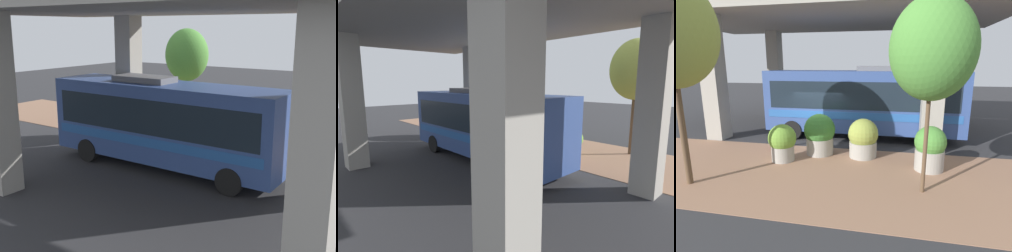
% 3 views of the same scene
% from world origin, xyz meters
% --- Properties ---
extents(ground_plane, '(80.00, 80.00, 0.00)m').
position_xyz_m(ground_plane, '(0.00, 0.00, 0.00)').
color(ground_plane, '#2D2D30').
rests_on(ground_plane, ground).
extents(sidewalk_strip, '(6.00, 40.00, 0.02)m').
position_xyz_m(sidewalk_strip, '(-3.00, 0.00, 0.01)').
color(sidewalk_strip, '#936B51').
rests_on(sidewalk_strip, ground).
extents(overpass, '(9.40, 18.71, 6.83)m').
position_xyz_m(overpass, '(4.00, 0.00, 5.98)').
color(overpass, '#9E998E').
rests_on(overpass, ground).
extents(bus, '(2.55, 10.05, 3.77)m').
position_xyz_m(bus, '(2.26, -2.07, 2.04)').
color(bus, '#334C8C').
rests_on(bus, ground).
extents(fire_hydrant, '(0.38, 0.18, 0.89)m').
position_xyz_m(fire_hydrant, '(-0.69, 1.56, 0.45)').
color(fire_hydrant, '#B21919').
rests_on(fire_hydrant, ground).
extents(planter_front, '(1.12, 1.12, 1.52)m').
position_xyz_m(planter_front, '(-1.98, 0.60, 0.79)').
color(planter_front, '#9E998E').
rests_on(planter_front, ground).
extents(planter_middle, '(1.26, 1.26, 1.65)m').
position_xyz_m(planter_middle, '(-0.87, -2.53, 0.81)').
color(planter_middle, '#9E998E').
rests_on(planter_middle, ground).
extents(planter_back, '(1.35, 1.35, 1.79)m').
position_xyz_m(planter_back, '(-0.88, -0.63, 0.90)').
color(planter_back, '#9E998E').
rests_on(planter_back, ground).
extents(planter_extra, '(1.14, 1.14, 1.68)m').
position_xyz_m(planter_extra, '(-1.80, -5.11, 0.84)').
color(planter_extra, '#9E998E').
rests_on(planter_extra, ground).
extents(street_tree_near, '(2.35, 2.35, 5.65)m').
position_xyz_m(street_tree_near, '(-3.66, -4.73, 4.24)').
color(street_tree_near, brown).
rests_on(street_tree_near, ground).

